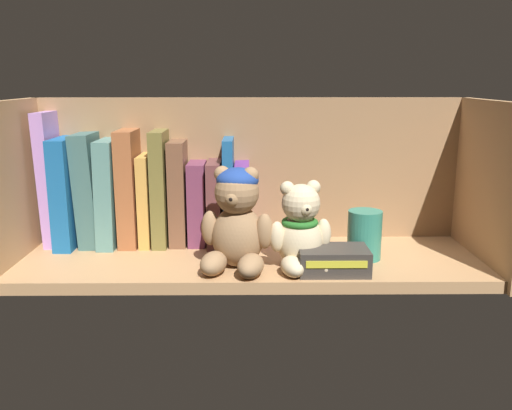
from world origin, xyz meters
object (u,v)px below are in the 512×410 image
book_6 (162,187)px  teddy_bear_smaller (302,232)px  teddy_bear_larger (238,221)px  small_product_box (334,260)px  book_10 (230,191)px  pillar_candle (365,235)px  book_8 (199,203)px  book_0 (53,179)px  book_5 (148,199)px  book_4 (131,187)px  book_7 (180,192)px  book_11 (244,203)px  book_3 (112,192)px  book_2 (92,189)px  book_9 (216,202)px  book_1 (71,191)px

book_6 → teddy_bear_smaller: 29.36cm
teddy_bear_larger → small_product_box: size_ratio=1.50×
book_10 → pillar_candle: book_10 is taller
book_8 → teddy_bear_larger: 16.45cm
small_product_box → book_8: bearing=143.6°
book_0 → book_5: bearing=0.0°
book_4 → book_7: bearing=0.0°
book_8 → book_11: (8.53, 0.00, -0.06)cm
pillar_candle → small_product_box: pillar_candle is taller
book_6 → teddy_bear_larger: book_6 is taller
book_3 → book_7: (12.64, 0.00, -0.17)cm
book_2 → book_4: size_ratio=0.97×
book_2 → book_6: bearing=0.0°
book_5 → teddy_bear_larger: bearing=-40.4°
pillar_candle → teddy_bear_smaller: bearing=-157.3°
book_2 → small_product_box: book_2 is taller
book_3 → book_2: bearing=180.0°
book_10 → pillar_candle: size_ratio=2.34×
book_8 → book_6: bearing=180.0°
book_4 → teddy_bear_larger: size_ratio=1.28×
book_3 → book_0: bearing=180.0°
book_10 → book_11: (2.67, 0.00, -2.29)cm
book_9 → pillar_candle: (26.25, -10.21, -3.62)cm
book_2 → book_4: book_4 is taller
book_6 → book_8: book_6 is taller
book_6 → teddy_bear_smaller: (24.85, -14.98, -4.46)cm
book_1 → book_8: size_ratio=1.30×
teddy_bear_smaller → book_4: bearing=153.9°
teddy_bear_larger → book_4: bearing=144.1°
book_4 → book_10: (18.38, 0.00, -0.77)cm
small_product_box → book_9: bearing=139.3°
book_0 → book_2: size_ratio=1.18×
book_5 → book_9: book_5 is taller
book_8 → book_10: bearing=0.0°
book_2 → teddy_bear_larger: 31.27cm
book_0 → pillar_candle: 58.00cm
book_2 → book_3: (3.77, 0.00, -0.54)cm
book_4 → teddy_bear_larger: (20.15, -14.57, -2.75)cm
book_0 → teddy_bear_smaller: 47.94cm
book_1 → book_11: book_1 is taller
book_1 → small_product_box: 50.63cm
book_9 → book_6: bearing=180.0°
book_5 → teddy_bear_smaller: book_5 is taller
book_4 → book_5: size_ratio=1.27×
book_1 → book_2: (3.84, 0.00, 0.36)cm
book_5 → book_11: (17.98, 0.00, -0.78)cm
book_11 → teddy_bear_larger: size_ratio=0.91×
book_1 → book_5: size_ratio=1.19×
book_6 → book_8: size_ratio=1.38×
teddy_bear_larger → book_2: bearing=152.1°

